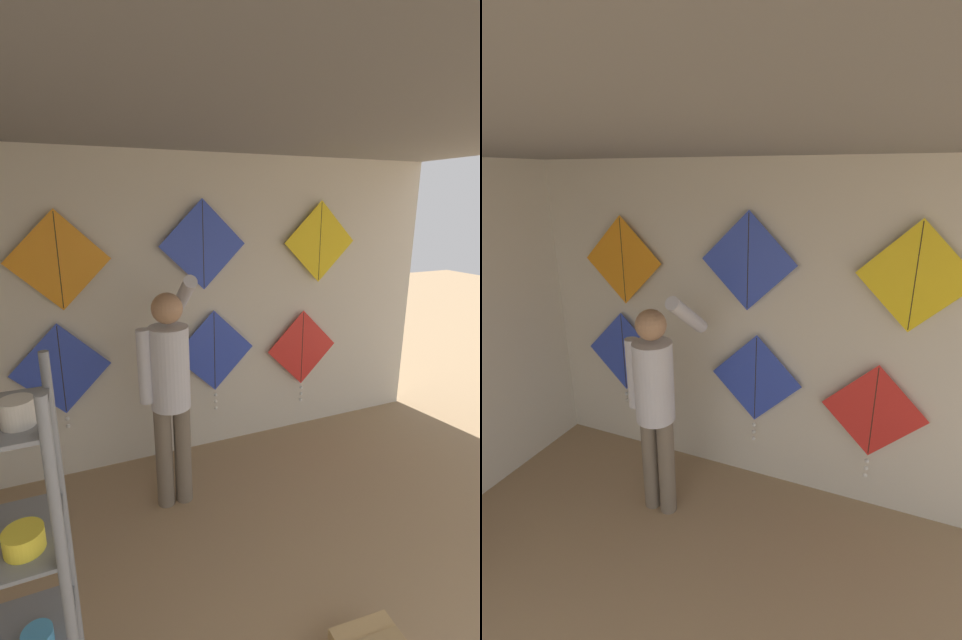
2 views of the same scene
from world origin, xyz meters
TOP-DOWN VIEW (x-y plane):
  - back_panel at (0.00, 4.21)m, footprint 4.92×0.06m
  - ceiling_slab at (0.00, 2.09)m, footprint 4.92×4.98m
  - shopkeeper at (-0.54, 3.47)m, footprint 0.47×0.64m
  - kite_0 at (-1.30, 4.12)m, footprint 0.80×0.04m
  - kite_1 at (0.06, 4.12)m, footprint 0.80×0.04m
  - kite_2 at (1.03, 4.12)m, footprint 0.80×0.04m
  - kite_3 at (-1.23, 4.12)m, footprint 0.80×0.01m
  - kite_4 at (-0.03, 4.12)m, footprint 0.80×0.01m
  - kite_5 at (1.19, 4.12)m, footprint 0.80×0.01m

SIDE VIEW (x-z plane):
  - kite_2 at x=1.03m, z-range 0.38..1.39m
  - kite_1 at x=0.06m, z-range 0.48..1.49m
  - kite_0 at x=-1.30m, z-range 0.55..1.48m
  - shopkeeper at x=-0.54m, z-range 0.12..1.98m
  - back_panel at x=0.00m, z-range 0.00..2.80m
  - kite_3 at x=-1.23m, z-range 1.53..2.33m
  - kite_5 at x=1.19m, z-range 1.60..2.40m
  - kite_4 at x=-0.03m, z-range 1.61..2.42m
  - ceiling_slab at x=0.00m, z-range 2.80..2.84m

